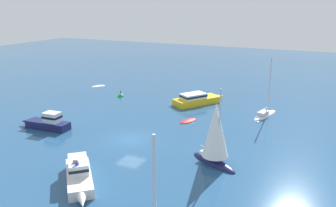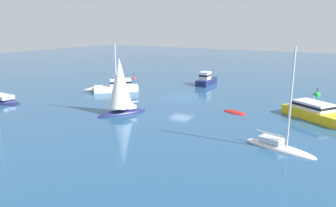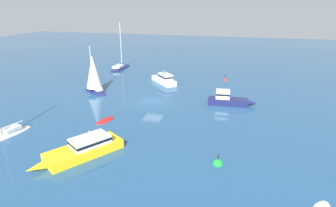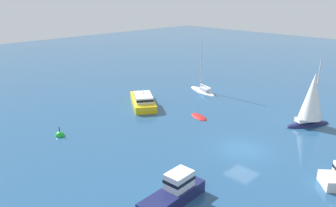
# 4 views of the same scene
# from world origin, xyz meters

# --- Properties ---
(ground_plane) EXTENTS (160.00, 160.00, 0.00)m
(ground_plane) POSITION_xyz_m (0.00, 0.00, 0.00)
(ground_plane) COLOR navy
(launch) EXTENTS (6.00, 7.94, 2.17)m
(launch) POSITION_xyz_m (-1.50, -15.56, 0.65)
(launch) COLOR yellow
(launch) RESTS_ON ground
(launch_1) EXTENTS (6.42, 1.95, 2.00)m
(launch_1) POSITION_xyz_m (10.20, 1.17, 0.72)
(launch_1) COLOR #191E4C
(launch_1) RESTS_ON ground
(sloop) EXTENTS (5.14, 3.53, 7.43)m
(sloop) POSITION_xyz_m (-9.64, 1.60, 2.56)
(sloop) COLOR #191E4C
(sloop) RESTS_ON ground
(dinghy) EXTENTS (1.95, 2.92, 0.41)m
(dinghy) POSITION_xyz_m (-3.23, -7.97, 0.00)
(dinghy) COLOR #B21E1E
(dinghy) RESTS_ON ground
(yacht) EXTENTS (2.65, 5.59, 7.68)m
(yacht) POSITION_xyz_m (-11.17, -14.07, 0.15)
(yacht) COLOR white
(yacht) RESTS_ON ground
(mooring_buoy) EXTENTS (0.88, 0.88, 1.39)m
(mooring_buoy) POSITION_xyz_m (10.27, -14.09, 0.00)
(mooring_buoy) COLOR green
(mooring_buoy) RESTS_ON ground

